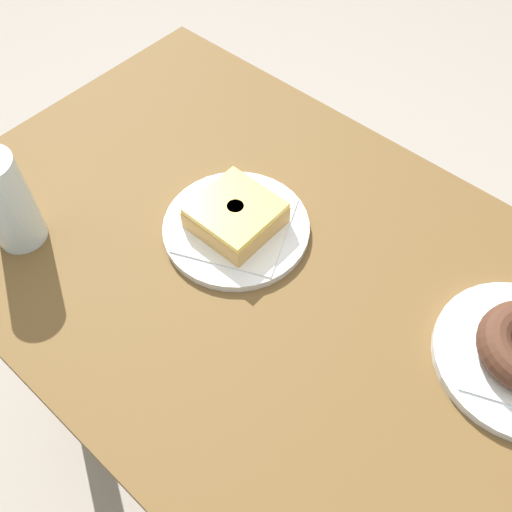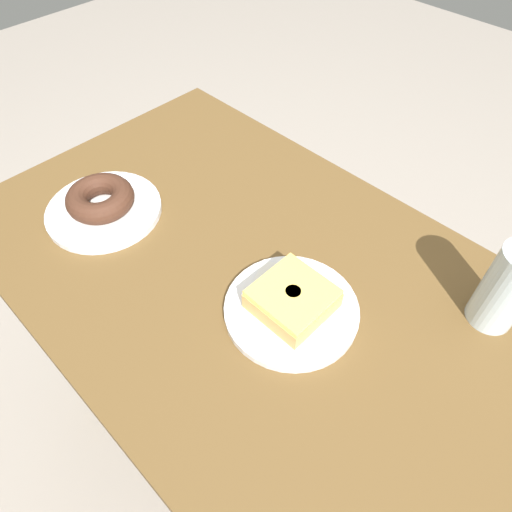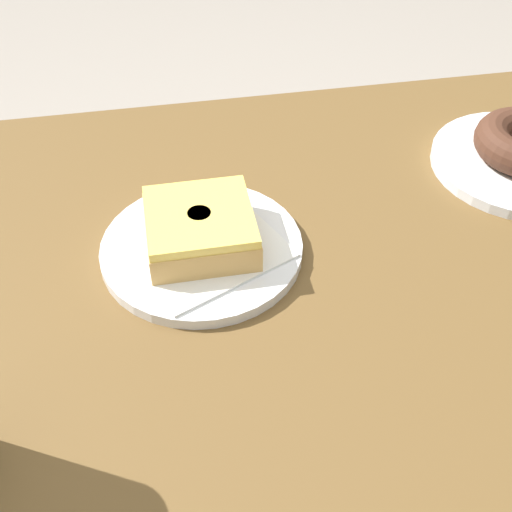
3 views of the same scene
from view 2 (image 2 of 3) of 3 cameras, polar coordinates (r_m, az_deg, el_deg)
The scene contains 9 objects.
ground_plane at distance 1.37m, azimuth -0.12°, elevation -21.08°, with size 6.00×6.00×0.00m, color gray.
table at distance 0.82m, azimuth -0.19°, elevation -6.66°, with size 1.00×0.62×0.72m.
plate_glazed_square at distance 0.69m, azimuth 4.43°, elevation -6.67°, with size 0.20×0.20×0.01m, color white.
napkin_glazed_square at distance 0.68m, azimuth 4.47°, elevation -6.32°, with size 0.14×0.14×0.00m, color white.
donut_glazed_square at distance 0.66m, azimuth 4.57°, elevation -5.33°, with size 0.10×0.10×0.04m.
plate_chocolate_ring at distance 0.87m, azimuth -18.42°, elevation 5.45°, with size 0.20×0.20×0.01m, color white.
napkin_chocolate_ring at distance 0.86m, azimuth -18.54°, elevation 5.82°, with size 0.13×0.13×0.00m, color white.
donut_chocolate_ring at distance 0.85m, azimuth -18.88°, elevation 6.83°, with size 0.12×0.12×0.04m, color #46281B.
water_glass at distance 0.71m, azimuth 28.85°, elevation -3.55°, with size 0.07×0.07×0.14m, color silver.
Camera 2 is at (0.33, -0.33, 1.29)m, focal length 32.05 mm.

